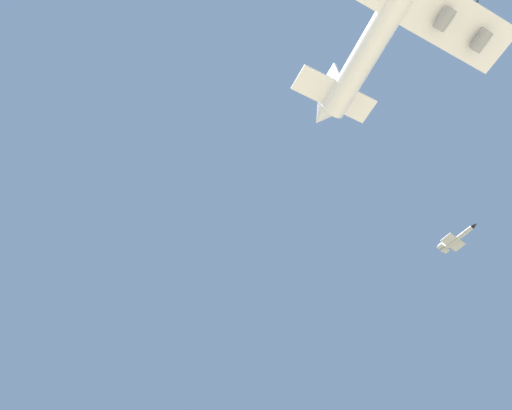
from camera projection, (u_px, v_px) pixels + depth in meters
The scene contains 2 objects.
chase_jet_lead at pixel (458, 27), 139.77m from camera, with size 10.78×14.31×4.00m.
chase_jet_left_wing at pixel (457, 239), 165.64m from camera, with size 9.08×15.06×4.00m.
Camera 1 is at (47.14, 66.87, 1.51)m, focal length 34.75 mm.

